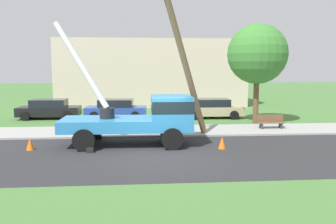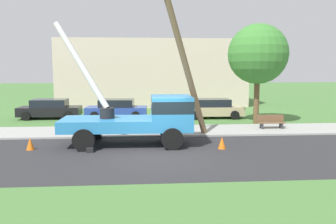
{
  "view_description": "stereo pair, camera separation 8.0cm",
  "coord_description": "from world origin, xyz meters",
  "px_view_note": "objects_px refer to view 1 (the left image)",
  "views": [
    {
      "loc": [
        -0.69,
        -14.38,
        3.7
      ],
      "look_at": [
        0.66,
        2.45,
        1.53
      ],
      "focal_mm": 36.89,
      "sensor_mm": 36.0,
      "label": 1
    },
    {
      "loc": [
        -0.61,
        -14.39,
        3.7
      ],
      "look_at": [
        0.66,
        2.45,
        1.53
      ],
      "focal_mm": 36.89,
      "sensor_mm": 36.0,
      "label": 2
    }
  ],
  "objects_px": {
    "utility_truck": "(144,116)",
    "parked_sedan_blue": "(116,109)",
    "leaning_utility_pole": "(183,55)",
    "roadside_tree_near": "(257,54)",
    "parked_sedan_black": "(49,109)",
    "traffic_cone_behind": "(30,144)",
    "traffic_cone_ahead": "(222,143)",
    "park_bench": "(271,122)",
    "parked_sedan_tan": "(212,108)"
  },
  "relations": [
    {
      "from": "utility_truck",
      "to": "parked_sedan_blue",
      "type": "xyz_separation_m",
      "value": [
        -1.98,
        8.79,
        -0.7
      ]
    },
    {
      "from": "leaning_utility_pole",
      "to": "roadside_tree_near",
      "type": "xyz_separation_m",
      "value": [
        5.5,
        4.59,
        0.24
      ]
    },
    {
      "from": "utility_truck",
      "to": "parked_sedan_black",
      "type": "bearing_deg",
      "value": 126.78
    },
    {
      "from": "leaning_utility_pole",
      "to": "roadside_tree_near",
      "type": "bearing_deg",
      "value": 39.85
    },
    {
      "from": "traffic_cone_behind",
      "to": "traffic_cone_ahead",
      "type": "bearing_deg",
      "value": -2.88
    },
    {
      "from": "parked_sedan_black",
      "to": "park_bench",
      "type": "bearing_deg",
      "value": -21.91
    },
    {
      "from": "leaning_utility_pole",
      "to": "traffic_cone_ahead",
      "type": "xyz_separation_m",
      "value": [
        1.54,
        -2.47,
        -4.06
      ]
    },
    {
      "from": "parked_sedan_blue",
      "to": "roadside_tree_near",
      "type": "distance_m",
      "value": 10.65
    },
    {
      "from": "utility_truck",
      "to": "park_bench",
      "type": "relative_size",
      "value": 4.23
    },
    {
      "from": "parked_sedan_blue",
      "to": "parked_sedan_tan",
      "type": "height_order",
      "value": "same"
    },
    {
      "from": "traffic_cone_behind",
      "to": "park_bench",
      "type": "distance_m",
      "value": 13.43
    },
    {
      "from": "utility_truck",
      "to": "traffic_cone_ahead",
      "type": "relative_size",
      "value": 12.07
    },
    {
      "from": "utility_truck",
      "to": "park_bench",
      "type": "bearing_deg",
      "value": 23.87
    },
    {
      "from": "traffic_cone_behind",
      "to": "parked_sedan_black",
      "type": "height_order",
      "value": "parked_sedan_black"
    },
    {
      "from": "utility_truck",
      "to": "parked_sedan_black",
      "type": "relative_size",
      "value": 1.53
    },
    {
      "from": "parked_sedan_tan",
      "to": "roadside_tree_near",
      "type": "bearing_deg",
      "value": -48.38
    },
    {
      "from": "parked_sedan_tan",
      "to": "roadside_tree_near",
      "type": "distance_m",
      "value": 5.29
    },
    {
      "from": "traffic_cone_behind",
      "to": "roadside_tree_near",
      "type": "bearing_deg",
      "value": 27.56
    },
    {
      "from": "parked_sedan_blue",
      "to": "utility_truck",
      "type": "bearing_deg",
      "value": -77.33
    },
    {
      "from": "traffic_cone_ahead",
      "to": "parked_sedan_blue",
      "type": "distance_m",
      "value": 11.42
    },
    {
      "from": "parked_sedan_tan",
      "to": "park_bench",
      "type": "height_order",
      "value": "parked_sedan_tan"
    },
    {
      "from": "leaning_utility_pole",
      "to": "parked_sedan_blue",
      "type": "xyz_separation_m",
      "value": [
        -3.98,
        7.52,
        -3.63
      ]
    },
    {
      "from": "park_bench",
      "to": "parked_sedan_black",
      "type": "bearing_deg",
      "value": 158.09
    },
    {
      "from": "parked_sedan_blue",
      "to": "parked_sedan_tan",
      "type": "distance_m",
      "value": 7.09
    },
    {
      "from": "parked_sedan_blue",
      "to": "park_bench",
      "type": "xyz_separation_m",
      "value": [
        9.57,
        -5.43,
        -0.25
      ]
    },
    {
      "from": "traffic_cone_ahead",
      "to": "parked_sedan_tan",
      "type": "distance_m",
      "value": 9.89
    },
    {
      "from": "parked_sedan_blue",
      "to": "leaning_utility_pole",
      "type": "bearing_deg",
      "value": -62.12
    },
    {
      "from": "roadside_tree_near",
      "to": "utility_truck",
      "type": "bearing_deg",
      "value": -141.97
    },
    {
      "from": "leaning_utility_pole",
      "to": "traffic_cone_behind",
      "type": "distance_m",
      "value": 8.5
    },
    {
      "from": "parked_sedan_tan",
      "to": "leaning_utility_pole",
      "type": "bearing_deg",
      "value": -113.12
    },
    {
      "from": "traffic_cone_ahead",
      "to": "leaning_utility_pole",
      "type": "bearing_deg",
      "value": 121.93
    },
    {
      "from": "parked_sedan_black",
      "to": "roadside_tree_near",
      "type": "height_order",
      "value": "roadside_tree_near"
    },
    {
      "from": "traffic_cone_ahead",
      "to": "roadside_tree_near",
      "type": "distance_m",
      "value": 9.17
    },
    {
      "from": "leaning_utility_pole",
      "to": "parked_sedan_tan",
      "type": "xyz_separation_m",
      "value": [
        3.11,
        7.28,
        -3.63
      ]
    },
    {
      "from": "traffic_cone_ahead",
      "to": "parked_sedan_blue",
      "type": "relative_size",
      "value": 0.12
    },
    {
      "from": "utility_truck",
      "to": "parked_sedan_tan",
      "type": "xyz_separation_m",
      "value": [
        5.11,
        8.56,
        -0.7
      ]
    },
    {
      "from": "roadside_tree_near",
      "to": "traffic_cone_behind",
      "type": "bearing_deg",
      "value": -152.44
    },
    {
      "from": "utility_truck",
      "to": "parked_sedan_tan",
      "type": "distance_m",
      "value": 9.99
    },
    {
      "from": "traffic_cone_behind",
      "to": "parked_sedan_black",
      "type": "distance_m",
      "value": 10.07
    },
    {
      "from": "leaning_utility_pole",
      "to": "parked_sedan_tan",
      "type": "height_order",
      "value": "leaning_utility_pole"
    },
    {
      "from": "utility_truck",
      "to": "traffic_cone_ahead",
      "type": "bearing_deg",
      "value": -18.69
    },
    {
      "from": "roadside_tree_near",
      "to": "park_bench",
      "type": "bearing_deg",
      "value": -87.96
    },
    {
      "from": "parked_sedan_black",
      "to": "traffic_cone_behind",
      "type": "bearing_deg",
      "value": -80.49
    },
    {
      "from": "park_bench",
      "to": "utility_truck",
      "type": "bearing_deg",
      "value": -156.13
    },
    {
      "from": "traffic_cone_behind",
      "to": "roadside_tree_near",
      "type": "distance_m",
      "value": 14.95
    },
    {
      "from": "utility_truck",
      "to": "traffic_cone_ahead",
      "type": "xyz_separation_m",
      "value": [
        3.54,
        -1.2,
        -1.13
      ]
    },
    {
      "from": "leaning_utility_pole",
      "to": "parked_sedan_tan",
      "type": "relative_size",
      "value": 1.92
    },
    {
      "from": "parked_sedan_blue",
      "to": "traffic_cone_ahead",
      "type": "bearing_deg",
      "value": -61.09
    },
    {
      "from": "traffic_cone_ahead",
      "to": "roadside_tree_near",
      "type": "relative_size",
      "value": 0.09
    },
    {
      "from": "roadside_tree_near",
      "to": "parked_sedan_black",
      "type": "bearing_deg",
      "value": 167.04
    }
  ]
}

